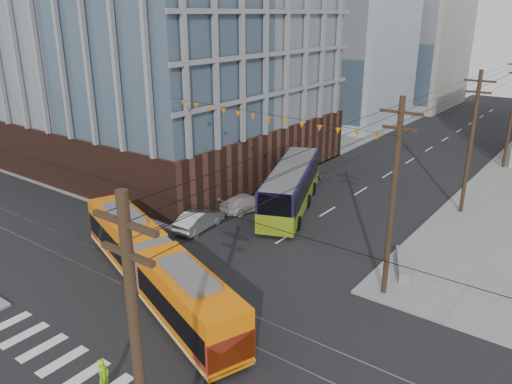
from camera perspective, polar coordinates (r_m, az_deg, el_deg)
ground at (r=25.99m, az=-14.53°, el=-15.57°), size 160.00×160.00×0.00m
office_building at (r=53.04m, az=-11.75°, el=18.86°), size 30.00×25.00×28.60m
bg_bldg_nw_near at (r=73.41m, az=9.00°, el=15.01°), size 18.00×16.00×18.00m
bg_bldg_nw_far at (r=90.38m, az=17.01°, el=15.91°), size 16.00×18.00×20.00m
streetcar at (r=28.32m, az=-11.58°, el=-8.30°), size 16.73×8.15×3.27m
city_bus at (r=39.68m, az=4.02°, el=0.60°), size 7.29×12.63×3.55m
parked_car_silver at (r=36.25m, az=-6.51°, el=-3.16°), size 1.97×4.53×1.45m
parked_car_white at (r=39.43m, az=-1.07°, el=-1.21°), size 2.90×4.84×1.31m
parked_car_grey at (r=45.60m, az=4.73°, el=1.72°), size 3.81×5.49×1.39m
pedestrian at (r=22.48m, az=-17.03°, el=-19.55°), size 0.60×0.71×1.66m
jersey_barrier at (r=31.77m, az=16.36°, el=-8.01°), size 2.38×3.87×0.77m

